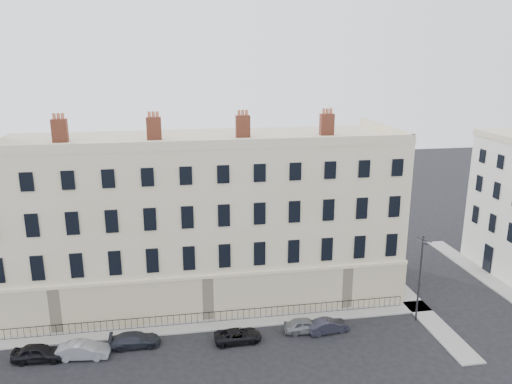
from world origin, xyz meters
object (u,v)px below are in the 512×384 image
Objects in this scene: car_e at (305,325)px; car_f at (328,326)px; streetlamp at (420,275)px; car_a at (38,353)px; car_b at (83,350)px; car_c at (135,340)px; car_d at (238,336)px.

car_f is (1.86, -0.34, -0.03)m from car_e.
car_a is at bearing 159.21° from streetlamp.
car_b is 0.98× the size of car_c.
car_d is 16.15m from streetlamp.
car_f is (19.47, 0.38, -0.07)m from car_b.
car_b is 1.09× the size of car_e.
car_f is at bearing -82.85° from car_b.
car_b is at bearing 88.55° from car_d.
car_e is (5.73, 0.51, 0.08)m from car_d.
car_f reaches higher than car_c.
car_c is 1.13× the size of car_f.
car_e is 1.89m from car_f.
car_a is 1.10× the size of car_f.
car_c is at bearing 80.05° from car_f.
car_d is 1.07× the size of car_e.
car_a is 20.90m from car_e.
car_b is (3.28, -0.18, -0.01)m from car_a.
streetlamp is (9.96, 0.14, 3.73)m from car_e.
car_a reaches higher than car_e.
streetlamp reaches higher than car_a.
car_b is at bearing 83.13° from car_f.
car_c is 8.14m from car_d.
car_c is 24.08m from streetlamp.
car_e reaches higher than car_f.
car_b is 27.83m from streetlamp.
car_d is at bearing -82.97° from car_b.
car_b is at bearing 159.73° from streetlamp.
car_c is 0.51× the size of streetlamp.
car_f is 0.45× the size of streetlamp.
car_b is 1.02× the size of car_d.
streetlamp is at bearing -90.97° from car_c.
streetlamp reaches higher than car_c.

